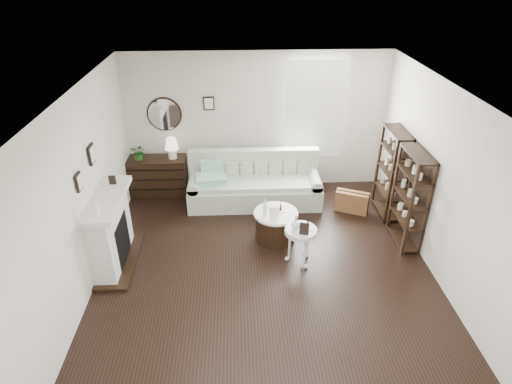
{
  "coord_description": "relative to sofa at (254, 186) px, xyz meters",
  "views": [
    {
      "loc": [
        -0.39,
        -5.08,
        4.22
      ],
      "look_at": [
        -0.11,
        0.8,
        0.91
      ],
      "focal_mm": 30.0,
      "sensor_mm": 36.0,
      "label": 1
    }
  ],
  "objects": [
    {
      "name": "room",
      "position": [
        0.81,
        0.62,
        1.28
      ],
      "size": [
        5.5,
        5.5,
        5.5
      ],
      "color": "black",
      "rests_on": "ground"
    },
    {
      "name": "fireplace",
      "position": [
        -2.24,
        -1.78,
        0.22
      ],
      "size": [
        0.5,
        1.4,
        1.84
      ],
      "color": "silver",
      "rests_on": "ground"
    },
    {
      "name": "shelf_unit_far",
      "position": [
        2.41,
        -0.53,
        0.48
      ],
      "size": [
        0.3,
        0.8,
        1.6
      ],
      "color": "black",
      "rests_on": "ground"
    },
    {
      "name": "shelf_unit_near",
      "position": [
        2.41,
        -1.43,
        0.48
      ],
      "size": [
        0.3,
        0.8,
        1.6
      ],
      "color": "black",
      "rests_on": "ground"
    },
    {
      "name": "sofa",
      "position": [
        0.0,
        0.0,
        0.0
      ],
      "size": [
        2.48,
        0.86,
        0.96
      ],
      "color": "#A8AF9C",
      "rests_on": "ground"
    },
    {
      "name": "quilt",
      "position": [
        -0.81,
        -0.12,
        0.25
      ],
      "size": [
        0.6,
        0.52,
        0.14
      ],
      "primitive_type": "cube",
      "rotation": [
        0.0,
        0.0,
        0.13
      ],
      "color": "#2A9A62",
      "rests_on": "sofa"
    },
    {
      "name": "suitcase",
      "position": [
        1.78,
        -0.48,
        -0.12
      ],
      "size": [
        0.62,
        0.42,
        0.4
      ],
      "primitive_type": "cube",
      "rotation": [
        0.0,
        0.0,
        -0.42
      ],
      "color": "brown",
      "rests_on": "ground"
    },
    {
      "name": "dresser",
      "position": [
        -1.88,
        0.39,
        0.06
      ],
      "size": [
        1.14,
        0.49,
        0.76
      ],
      "color": "black",
      "rests_on": "ground"
    },
    {
      "name": "table_lamp",
      "position": [
        -1.55,
        0.39,
        0.64
      ],
      "size": [
        0.31,
        0.31,
        0.41
      ],
      "primitive_type": null,
      "rotation": [
        0.0,
        0.0,
        0.23
      ],
      "color": "beige",
      "rests_on": "dresser"
    },
    {
      "name": "potted_plant",
      "position": [
        -2.17,
        0.35,
        0.6
      ],
      "size": [
        0.36,
        0.33,
        0.32
      ],
      "primitive_type": "imported",
      "rotation": [
        0.0,
        0.0,
        -0.34
      ],
      "color": "#1E5117",
      "rests_on": "dresser"
    },
    {
      "name": "drum_table",
      "position": [
        0.3,
        -1.26,
        -0.06
      ],
      "size": [
        0.73,
        0.73,
        0.51
      ],
      "rotation": [
        0.0,
        0.0,
        -0.1
      ],
      "color": "black",
      "rests_on": "ground"
    },
    {
      "name": "pedestal_table",
      "position": [
        0.62,
        -1.9,
        0.23
      ],
      "size": [
        0.5,
        0.5,
        0.6
      ],
      "rotation": [
        0.0,
        0.0,
        0.41
      ],
      "color": "silver",
      "rests_on": "ground"
    },
    {
      "name": "eiffel_drum",
      "position": [
        0.38,
        -1.21,
        0.28
      ],
      "size": [
        0.12,
        0.12,
        0.18
      ],
      "primitive_type": null,
      "rotation": [
        0.0,
        0.0,
        -0.24
      ],
      "color": "black",
      "rests_on": "drum_table"
    },
    {
      "name": "bottle_drum",
      "position": [
        0.12,
        -1.34,
        0.33
      ],
      "size": [
        0.07,
        0.07,
        0.29
      ],
      "primitive_type": "cylinder",
      "color": "silver",
      "rests_on": "drum_table"
    },
    {
      "name": "card_frame_drum",
      "position": [
        0.25,
        -1.45,
        0.29
      ],
      "size": [
        0.16,
        0.08,
        0.2
      ],
      "primitive_type": "cube",
      "rotation": [
        -0.21,
        0.0,
        -0.2
      ],
      "color": "white",
      "rests_on": "drum_table"
    },
    {
      "name": "eiffel_ped",
      "position": [
        0.72,
        -1.86,
        0.37
      ],
      "size": [
        0.13,
        0.13,
        0.19
      ],
      "primitive_type": null,
      "rotation": [
        0.0,
        0.0,
        -0.18
      ],
      "color": "black",
      "rests_on": "pedestal_table"
    },
    {
      "name": "flask_ped",
      "position": [
        0.53,
        -1.88,
        0.4
      ],
      "size": [
        0.13,
        0.13,
        0.24
      ],
      "primitive_type": null,
      "color": "silver",
      "rests_on": "pedestal_table"
    },
    {
      "name": "card_frame_ped",
      "position": [
        0.64,
        -2.03,
        0.37
      ],
      "size": [
        0.15,
        0.09,
        0.19
      ],
      "primitive_type": "cube",
      "rotation": [
        -0.21,
        0.0,
        -0.28
      ],
      "color": "black",
      "rests_on": "pedestal_table"
    }
  ]
}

